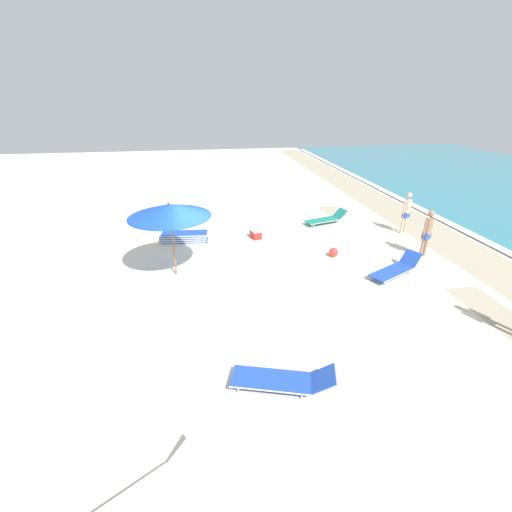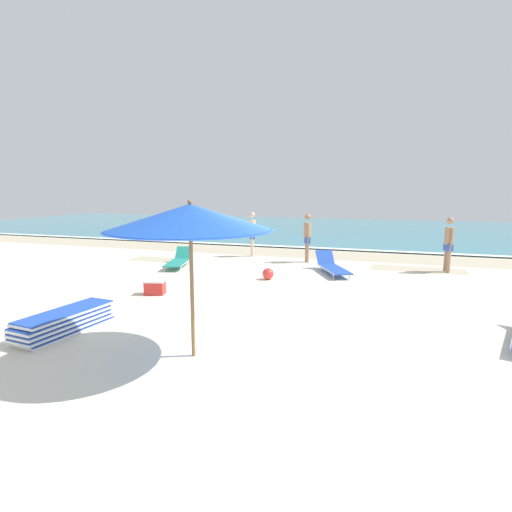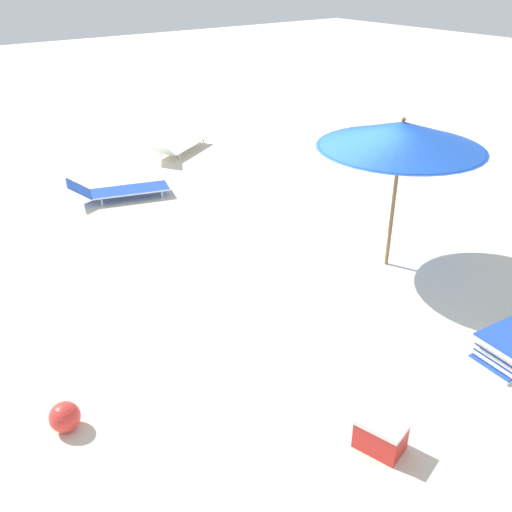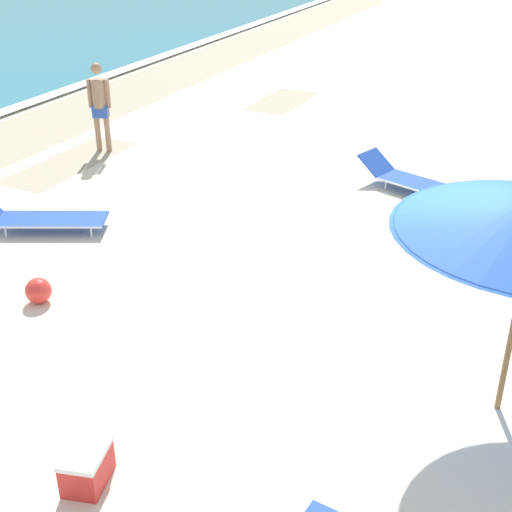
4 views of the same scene
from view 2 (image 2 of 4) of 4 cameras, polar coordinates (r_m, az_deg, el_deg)
name	(u,v)px [view 2 (image 2 of 4)]	position (r m, az deg, el deg)	size (l,w,h in m)	color
ground_plane	(273,335)	(7.63, 2.40, -11.27)	(60.00, 60.00, 0.16)	beige
ocean_water	(358,230)	(27.40, 14.31, 3.67)	(60.00, 19.43, 0.07)	teal
beach_umbrella	(190,218)	(6.12, -9.40, 5.41)	(2.56, 2.56, 2.47)	olive
lounger_stack	(65,322)	(8.28, -25.67, -8.46)	(0.79, 1.96, 0.41)	blue
sun_lounger_under_umbrella	(332,266)	(12.91, 10.86, -1.47)	(1.45, 2.10, 0.60)	blue
sun_lounger_near_water_right	(179,260)	(14.07, -10.98, -0.60)	(1.12, 2.11, 0.57)	#1E8475
beachgoer_wading_adult	(449,241)	(14.15, 25.82, 1.90)	(0.27, 0.43, 1.76)	#A37A5B
beachgoer_shoreline_child	(252,231)	(15.87, -0.54, 3.54)	(0.27, 0.43, 1.76)	beige
beachgoer_strolling_adult	(307,235)	(14.69, 7.35, 2.99)	(0.28, 0.42, 1.76)	#A37A5B
beach_ball	(268,274)	(11.82, 1.73, -2.56)	(0.34, 0.34, 0.34)	red
cooler_box	(155,287)	(10.47, -14.24, -4.31)	(0.58, 0.47, 0.37)	red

